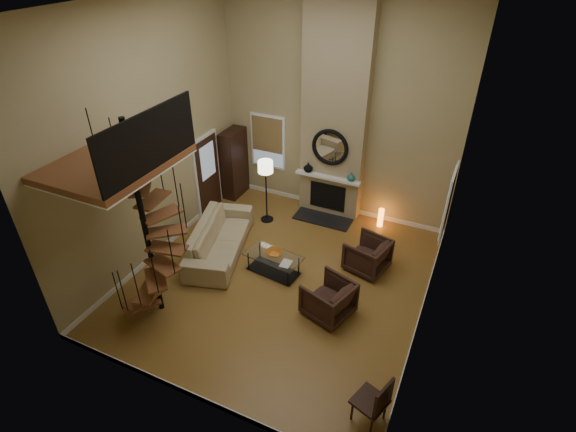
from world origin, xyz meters
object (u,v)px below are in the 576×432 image
at_px(armchair_near, 370,256).
at_px(floor_lamp, 266,172).
at_px(hutch, 234,163).
at_px(side_chair, 375,401).
at_px(coffee_table, 273,262).
at_px(accent_lamp, 381,218).
at_px(sofa, 219,238).
at_px(armchair_far, 331,301).

relative_size(armchair_near, floor_lamp, 0.51).
relative_size(hutch, floor_lamp, 1.14).
bearing_deg(armchair_near, side_chair, 31.02).
relative_size(coffee_table, side_chair, 1.32).
distance_m(coffee_table, side_chair, 3.95).
distance_m(accent_lamp, side_chair, 5.52).
relative_size(coffee_table, accent_lamp, 2.62).
distance_m(hutch, side_chair, 7.63).
bearing_deg(sofa, coffee_table, -111.81).
bearing_deg(hutch, sofa, -67.61).
bearing_deg(floor_lamp, accent_lamp, 19.20).
relative_size(armchair_far, side_chair, 0.87).
relative_size(hutch, accent_lamp, 3.86).
xyz_separation_m(sofa, floor_lamp, (0.39, 1.67, 1.02)).
height_order(coffee_table, side_chair, side_chair).
height_order(floor_lamp, accent_lamp, floor_lamp).
relative_size(armchair_far, coffee_table, 0.66).
bearing_deg(accent_lamp, armchair_near, -82.69).
distance_m(armchair_near, armchair_far, 1.70).
bearing_deg(floor_lamp, sofa, -103.08).
height_order(hutch, armchair_near, hutch).
bearing_deg(armchair_near, hutch, -96.79).
bearing_deg(accent_lamp, armchair_far, -91.15).
relative_size(armchair_near, side_chair, 0.86).
height_order(hutch, sofa, hutch).
bearing_deg(side_chair, sofa, 148.63).
xyz_separation_m(hutch, coffee_table, (2.52, -2.68, -0.67)).
bearing_deg(armchair_far, hutch, -110.88).
xyz_separation_m(armchair_near, coffee_table, (-1.90, -0.99, -0.07)).
bearing_deg(side_chair, armchair_near, 106.90).
bearing_deg(sofa, side_chair, -137.60).
relative_size(armchair_far, floor_lamp, 0.51).
height_order(armchair_near, coffee_table, armchair_near).
xyz_separation_m(hutch, floor_lamp, (1.43, -0.86, 0.46)).
bearing_deg(sofa, accent_lamp, -66.35).
height_order(armchair_far, side_chair, side_chair).
distance_m(sofa, accent_lamp, 4.11).
bearing_deg(side_chair, hutch, 136.34).
relative_size(armchair_far, accent_lamp, 1.74).
relative_size(floor_lamp, accent_lamp, 3.40).
bearing_deg(floor_lamp, armchair_near, -15.44).
height_order(hutch, coffee_table, hutch).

